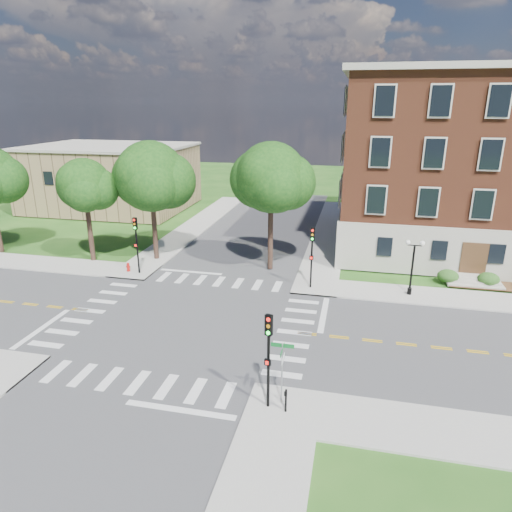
% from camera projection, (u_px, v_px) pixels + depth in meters
% --- Properties ---
extents(ground, '(160.00, 160.00, 0.00)m').
position_uv_depth(ground, '(187.00, 321.00, 30.37)').
color(ground, '#1E4C15').
rests_on(ground, ground).
extents(road_ew, '(90.00, 12.00, 0.01)m').
position_uv_depth(road_ew, '(187.00, 321.00, 30.37)').
color(road_ew, '#3D3D3F').
rests_on(road_ew, ground).
extents(road_ns, '(12.00, 90.00, 0.01)m').
position_uv_depth(road_ns, '(187.00, 321.00, 30.36)').
color(road_ns, '#3D3D3F').
rests_on(road_ns, ground).
extents(sidewalk_ne, '(34.00, 34.00, 0.12)m').
position_uv_depth(sidewalk_ne, '(408.00, 262.00, 41.35)').
color(sidewalk_ne, '#9E9B93').
rests_on(sidewalk_ne, ground).
extents(sidewalk_nw, '(34.00, 34.00, 0.12)m').
position_uv_depth(sidewalk_nw, '(101.00, 241.00, 47.74)').
color(sidewalk_nw, '#9E9B93').
rests_on(sidewalk_nw, ground).
extents(crosswalk_east, '(2.20, 10.20, 0.02)m').
position_uv_depth(crosswalk_east, '(294.00, 333.00, 28.87)').
color(crosswalk_east, silver).
rests_on(crosswalk_east, ground).
extents(stop_bar_east, '(0.40, 5.50, 0.00)m').
position_uv_depth(stop_bar_east, '(324.00, 315.00, 31.31)').
color(stop_bar_east, silver).
rests_on(stop_bar_east, ground).
extents(main_building, '(30.60, 22.40, 16.50)m').
position_uv_depth(main_building, '(506.00, 163.00, 43.01)').
color(main_building, '#A9A395').
rests_on(main_building, ground).
extents(secondary_building, '(20.40, 15.40, 8.30)m').
position_uv_depth(secondary_building, '(111.00, 177.00, 61.27)').
color(secondary_building, '#917350').
rests_on(secondary_building, ground).
extents(tree_b, '(4.59, 4.59, 9.20)m').
position_uv_depth(tree_b, '(84.00, 185.00, 39.58)').
color(tree_b, black).
rests_on(tree_b, ground).
extents(tree_c, '(6.19, 6.19, 10.64)m').
position_uv_depth(tree_c, '(151.00, 177.00, 39.80)').
color(tree_c, black).
rests_on(tree_c, ground).
extents(tree_d, '(5.80, 5.80, 10.79)m').
position_uv_depth(tree_d, '(271.00, 178.00, 37.14)').
color(tree_d, black).
rests_on(tree_d, ground).
extents(traffic_signal_se, '(0.37, 0.44, 4.80)m').
position_uv_depth(traffic_signal_se, '(268.00, 349.00, 20.74)').
color(traffic_signal_se, black).
rests_on(traffic_signal_se, ground).
extents(traffic_signal_ne, '(0.36, 0.41, 4.80)m').
position_uv_depth(traffic_signal_ne, '(312.00, 250.00, 34.62)').
color(traffic_signal_ne, black).
rests_on(traffic_signal_ne, ground).
extents(traffic_signal_nw, '(0.32, 0.36, 4.80)m').
position_uv_depth(traffic_signal_nw, '(136.00, 238.00, 37.62)').
color(traffic_signal_nw, black).
rests_on(traffic_signal_nw, ground).
extents(twin_lamp_west, '(1.36, 0.36, 4.23)m').
position_uv_depth(twin_lamp_west, '(413.00, 264.00, 33.57)').
color(twin_lamp_west, black).
rests_on(twin_lamp_west, ground).
extents(street_sign_pole, '(1.10, 1.10, 3.10)m').
position_uv_depth(street_sign_pole, '(282.00, 361.00, 21.47)').
color(street_sign_pole, gray).
rests_on(street_sign_pole, ground).
extents(push_button_post, '(0.14, 0.21, 1.20)m').
position_uv_depth(push_button_post, '(286.00, 399.00, 21.12)').
color(push_button_post, black).
rests_on(push_button_post, ground).
extents(fire_hydrant, '(0.35, 0.35, 0.75)m').
position_uv_depth(fire_hydrant, '(128.00, 267.00, 38.90)').
color(fire_hydrant, '#AD120D').
rests_on(fire_hydrant, ground).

